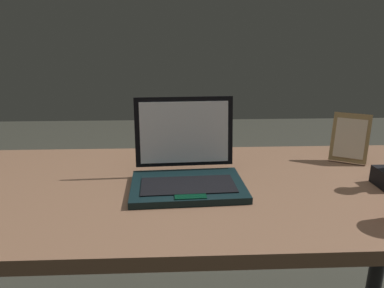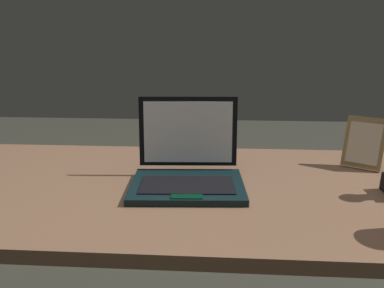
{
  "view_description": "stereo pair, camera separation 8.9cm",
  "coord_description": "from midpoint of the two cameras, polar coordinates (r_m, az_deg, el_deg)",
  "views": [
    {
      "loc": [
        0.04,
        -0.88,
        1.12
      ],
      "look_at": [
        0.08,
        -0.03,
        0.86
      ],
      "focal_mm": 32.65,
      "sensor_mm": 36.0,
      "label": 1
    },
    {
      "loc": [
        0.13,
        -0.88,
        1.12
      ],
      "look_at": [
        0.08,
        -0.03,
        0.86
      ],
      "focal_mm": 32.65,
      "sensor_mm": 36.0,
      "label": 2
    }
  ],
  "objects": [
    {
      "name": "laptop_front",
      "position": [
        0.94,
        -3.61,
        -4.15
      ],
      "size": [
        0.31,
        0.25,
        0.23
      ],
      "color": "black",
      "rests_on": "desk"
    },
    {
      "name": "photo_frame",
      "position": [
        1.2,
        22.51,
        0.83
      ],
      "size": [
        0.12,
        0.1,
        0.16
      ],
      "color": "olive",
      "rests_on": "desk"
    },
    {
      "name": "desk",
      "position": [
        1.0,
        -7.42,
        -11.24
      ],
      "size": [
        1.78,
        0.66,
        0.74
      ],
      "color": "brown",
      "rests_on": "ground"
    }
  ]
}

